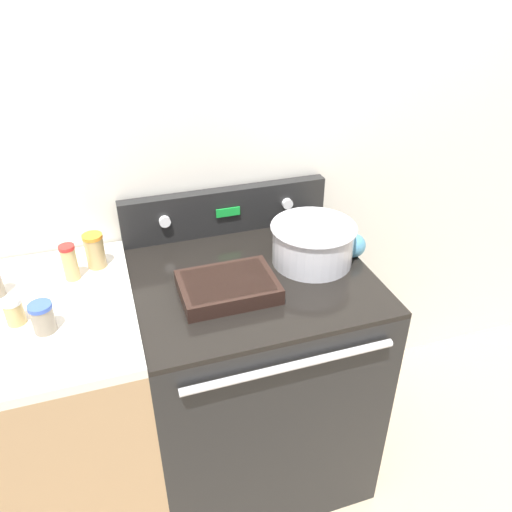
# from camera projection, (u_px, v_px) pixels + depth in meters

# --- Properties ---
(kitchen_wall) EXTENTS (8.00, 0.05, 2.50)m
(kitchen_wall) POSITION_uv_depth(u_px,v_px,m) (219.00, 141.00, 1.78)
(kitchen_wall) COLOR silver
(kitchen_wall) RESTS_ON ground_plane
(stove_range) EXTENTS (0.78, 0.72, 0.91)m
(stove_range) POSITION_uv_depth(u_px,v_px,m) (252.00, 375.00, 1.89)
(stove_range) COLOR black
(stove_range) RESTS_ON ground_plane
(control_panel) EXTENTS (0.78, 0.07, 0.17)m
(control_panel) POSITION_uv_depth(u_px,v_px,m) (226.00, 211.00, 1.86)
(control_panel) COLOR black
(control_panel) RESTS_ON stove_range
(side_counter) EXTENTS (0.63, 0.69, 0.93)m
(side_counter) POSITION_uv_depth(u_px,v_px,m) (57.00, 420.00, 1.70)
(side_counter) COLOR tan
(side_counter) RESTS_ON ground_plane
(mixing_bowl) EXTENTS (0.29, 0.29, 0.14)m
(mixing_bowl) POSITION_uv_depth(u_px,v_px,m) (313.00, 241.00, 1.68)
(mixing_bowl) COLOR silver
(mixing_bowl) RESTS_ON stove_range
(casserole_dish) EXTENTS (0.30, 0.22, 0.05)m
(casserole_dish) POSITION_uv_depth(u_px,v_px,m) (228.00, 286.00, 1.54)
(casserole_dish) COLOR black
(casserole_dish) RESTS_ON stove_range
(ladle) EXTENTS (0.08, 0.31, 0.08)m
(ladle) POSITION_uv_depth(u_px,v_px,m) (352.00, 245.00, 1.74)
(ladle) COLOR teal
(ladle) RESTS_ON stove_range
(spice_jar_orange_cap) EXTENTS (0.07, 0.07, 0.12)m
(spice_jar_orange_cap) POSITION_uv_depth(u_px,v_px,m) (95.00, 251.00, 1.64)
(spice_jar_orange_cap) COLOR tan
(spice_jar_orange_cap) RESTS_ON side_counter
(spice_jar_red_cap) EXTENTS (0.05, 0.05, 0.12)m
(spice_jar_red_cap) POSITION_uv_depth(u_px,v_px,m) (70.00, 262.00, 1.58)
(spice_jar_red_cap) COLOR tan
(spice_jar_red_cap) RESTS_ON side_counter
(spice_jar_blue_cap) EXTENTS (0.06, 0.06, 0.09)m
(spice_jar_blue_cap) POSITION_uv_depth(u_px,v_px,m) (43.00, 317.00, 1.37)
(spice_jar_blue_cap) COLOR gray
(spice_jar_blue_cap) RESTS_ON side_counter
(spice_jar_white_cap) EXTENTS (0.05, 0.05, 0.08)m
(spice_jar_white_cap) POSITION_uv_depth(u_px,v_px,m) (14.00, 311.00, 1.40)
(spice_jar_white_cap) COLOR tan
(spice_jar_white_cap) RESTS_ON side_counter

